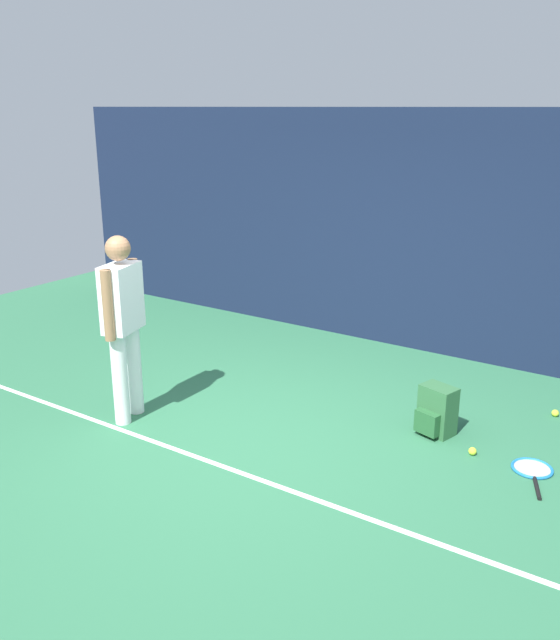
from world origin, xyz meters
TOP-DOWN VIEW (x-y plane):
  - ground_plane at (0.00, 0.00)m, footprint 12.00×12.00m
  - back_fence at (0.00, 3.00)m, footprint 10.00×0.10m
  - court_line at (0.00, -0.46)m, footprint 9.00×0.05m
  - tennis_player at (-1.26, -0.22)m, footprint 0.32×0.51m
  - tennis_racket at (2.11, 0.83)m, footprint 0.42×0.64m
  - backpack at (1.22, 1.03)m, footprint 0.34×0.34m
  - tennis_ball_near_player at (1.62, 0.83)m, footprint 0.07×0.07m
  - tennis_ball_by_fence at (2.03, 1.97)m, footprint 0.07×0.07m

SIDE VIEW (x-z plane):
  - ground_plane at x=0.00m, z-range 0.00..0.00m
  - court_line at x=0.00m, z-range 0.00..0.00m
  - tennis_racket at x=2.11m, z-range 0.00..0.03m
  - tennis_ball_near_player at x=1.62m, z-range 0.00..0.07m
  - tennis_ball_by_fence at x=2.03m, z-range 0.00..0.07m
  - backpack at x=1.22m, z-range -0.01..0.43m
  - tennis_player at x=-1.26m, z-range 0.12..1.82m
  - back_fence at x=0.00m, z-range 0.00..2.74m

